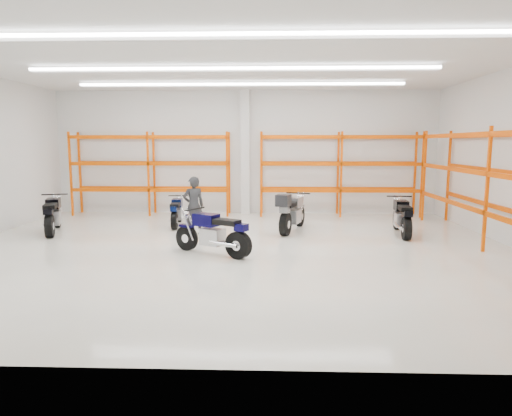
{
  "coord_description": "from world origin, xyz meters",
  "views": [
    {
      "loc": [
        0.97,
        -10.94,
        2.6
      ],
      "look_at": [
        0.58,
        0.5,
        0.97
      ],
      "focal_mm": 32.0,
      "sensor_mm": 36.0,
      "label": 1
    }
  ],
  "objects_px": {
    "standing_man": "(194,206)",
    "structural_column": "(245,153)",
    "motorcycle_back_a": "(53,216)",
    "motorcycle_main": "(215,234)",
    "motorcycle_back_c": "(291,213)",
    "motorcycle_back_d": "(402,218)",
    "motorcycle_back_b": "(176,213)"
  },
  "relations": [
    {
      "from": "standing_man",
      "to": "structural_column",
      "type": "height_order",
      "value": "structural_column"
    },
    {
      "from": "motorcycle_back_a",
      "to": "structural_column",
      "type": "relative_size",
      "value": 0.48
    },
    {
      "from": "motorcycle_main",
      "to": "structural_column",
      "type": "bearing_deg",
      "value": 86.89
    },
    {
      "from": "motorcycle_back_c",
      "to": "structural_column",
      "type": "distance_m",
      "value": 4.2
    },
    {
      "from": "structural_column",
      "to": "standing_man",
      "type": "bearing_deg",
      "value": -107.0
    },
    {
      "from": "motorcycle_back_c",
      "to": "motorcycle_back_d",
      "type": "height_order",
      "value": "motorcycle_back_c"
    },
    {
      "from": "structural_column",
      "to": "motorcycle_back_b",
      "type": "bearing_deg",
      "value": -127.12
    },
    {
      "from": "motorcycle_back_c",
      "to": "structural_column",
      "type": "bearing_deg",
      "value": 113.67
    },
    {
      "from": "motorcycle_main",
      "to": "motorcycle_back_a",
      "type": "relative_size",
      "value": 0.9
    },
    {
      "from": "motorcycle_back_c",
      "to": "structural_column",
      "type": "height_order",
      "value": "structural_column"
    },
    {
      "from": "motorcycle_main",
      "to": "structural_column",
      "type": "relative_size",
      "value": 0.43
    },
    {
      "from": "structural_column",
      "to": "motorcycle_back_a",
      "type": "bearing_deg",
      "value": -143.82
    },
    {
      "from": "motorcycle_back_b",
      "to": "motorcycle_back_d",
      "type": "bearing_deg",
      "value": -10.2
    },
    {
      "from": "motorcycle_back_b",
      "to": "structural_column",
      "type": "relative_size",
      "value": 0.42
    },
    {
      "from": "motorcycle_main",
      "to": "motorcycle_back_d",
      "type": "bearing_deg",
      "value": 26.45
    },
    {
      "from": "motorcycle_back_b",
      "to": "motorcycle_main",
      "type": "bearing_deg",
      "value": -65.64
    },
    {
      "from": "motorcycle_back_b",
      "to": "structural_column",
      "type": "bearing_deg",
      "value": 52.88
    },
    {
      "from": "motorcycle_back_a",
      "to": "standing_man",
      "type": "height_order",
      "value": "standing_man"
    },
    {
      "from": "motorcycle_main",
      "to": "standing_man",
      "type": "xyz_separation_m",
      "value": [
        -0.89,
        2.33,
        0.34
      ]
    },
    {
      "from": "motorcycle_main",
      "to": "motorcycle_back_b",
      "type": "distance_m",
      "value": 4.07
    },
    {
      "from": "motorcycle_main",
      "to": "motorcycle_back_a",
      "type": "distance_m",
      "value": 5.59
    },
    {
      "from": "standing_man",
      "to": "motorcycle_back_a",
      "type": "bearing_deg",
      "value": -26.18
    },
    {
      "from": "standing_man",
      "to": "structural_column",
      "type": "relative_size",
      "value": 0.37
    },
    {
      "from": "motorcycle_main",
      "to": "motorcycle_back_b",
      "type": "height_order",
      "value": "motorcycle_main"
    },
    {
      "from": "motorcycle_main",
      "to": "motorcycle_back_d",
      "type": "xyz_separation_m",
      "value": [
        5.02,
        2.5,
        0.0
      ]
    },
    {
      "from": "motorcycle_main",
      "to": "motorcycle_back_b",
      "type": "xyz_separation_m",
      "value": [
        -1.68,
        3.7,
        -0.06
      ]
    },
    {
      "from": "motorcycle_back_c",
      "to": "motorcycle_back_a",
      "type": "bearing_deg",
      "value": -176.68
    },
    {
      "from": "motorcycle_back_a",
      "to": "motorcycle_back_d",
      "type": "height_order",
      "value": "motorcycle_back_a"
    },
    {
      "from": "motorcycle_back_a",
      "to": "motorcycle_back_c",
      "type": "relative_size",
      "value": 0.95
    },
    {
      "from": "motorcycle_back_a",
      "to": "motorcycle_main",
      "type": "bearing_deg",
      "value": -25.95
    },
    {
      "from": "motorcycle_back_b",
      "to": "motorcycle_back_d",
      "type": "relative_size",
      "value": 0.87
    },
    {
      "from": "motorcycle_back_a",
      "to": "motorcycle_back_d",
      "type": "distance_m",
      "value": 10.05
    }
  ]
}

